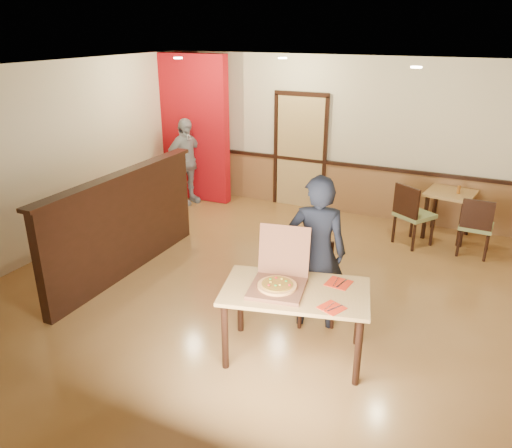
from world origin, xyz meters
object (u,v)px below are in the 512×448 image
Objects in this scene: pizza_box at (278,281)px; side_table at (449,202)px; main_table at (295,299)px; side_chair_left at (412,213)px; side_chair_right at (476,225)px; diner at (317,253)px; diner_chair at (315,279)px; condiment at (459,190)px; passerby at (186,162)px.

side_table is at bearing 62.26° from pizza_box.
main_table reaches higher than side_table.
side_chair_right is at bearing -147.12° from side_chair_left.
main_table is 0.71m from diner.
diner_chair is (-0.06, 0.81, -0.18)m from main_table.
side_chair_right is 7.03× the size of condiment.
side_table is 6.20× the size of condiment.
condiment is (1.28, 3.23, 0.33)m from diner_chair.
pizza_box is at bearing 110.45° from side_chair_left.
diner is (-1.57, -2.77, 0.40)m from side_chair_right.
main_table is at bearing -116.33° from passerby.
side_table is 0.27m from condiment.
side_chair_right is at bearing -73.77° from passerby.
diner_chair is at bearing 61.09° from side_chair_right.
condiment is at bearing -126.30° from diner.
condiment is at bearing -13.82° from side_table.
passerby reaches higher than main_table.
passerby is at bearing -175.47° from side_table.
main_table is 0.25m from pizza_box.
pizza_box is 5.43× the size of condiment.
side_chair_left is 4.30m from passerby.
main_table is 0.90× the size of diner.
passerby reaches higher than side_chair_left.
diner_chair is 0.55× the size of passerby.
diner_chair is at bearing -109.70° from passerby.
side_chair_left is at bearing -128.72° from side_table.
side_chair_right is at bearing -60.53° from condiment.
side_chair_right is 5.24m from passerby.
diner is 0.73m from pizza_box.
pizza_box is (3.49, -3.72, 0.03)m from passerby.
main_table is 1.63× the size of side_chair_left.
side_chair_right is at bearing 53.21° from pizza_box.
diner_chair is at bearing -87.46° from diner.
pizza_box is (-0.12, -0.85, 0.36)m from diner_chair.
condiment reaches higher than side_table.
side_chair_right is at bearing -135.64° from diner.
diner_chair is 0.99× the size of side_chair_right.
diner_chair reaches higher than side_table.
main_table is 4.22m from side_table.
side_chair_left is 3.59m from pizza_box.
passerby is at bearing -0.02° from side_chair_right.
diner is at bearing 66.68° from pizza_box.
passerby is (-4.28, 0.23, 0.28)m from side_chair_left.
side_chair_right is (1.56, 3.45, -0.17)m from main_table.
side_chair_left is 7.57× the size of condiment.
diner_chair reaches higher than main_table.
diner reaches higher than main_table.
diner is 1.09× the size of passerby.
side_chair_right is 0.51× the size of diner.
condiment is at bearing -102.62° from side_chair_left.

